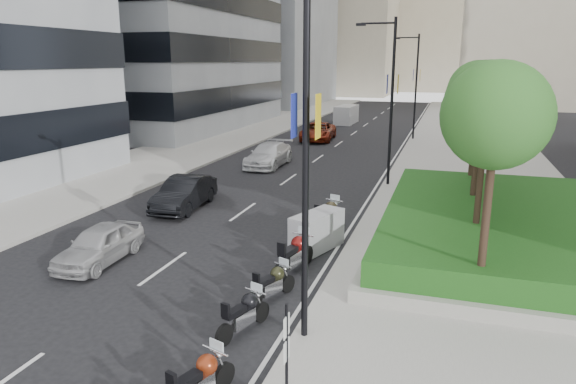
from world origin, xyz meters
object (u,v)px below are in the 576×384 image
at_px(car_b, 184,193).
at_px(delivery_van, 346,115).
at_px(motorcycle_2, 244,313).
at_px(motorcycle_5, 317,231).
at_px(motorcycle_1, 200,381).
at_px(car_c, 269,155).
at_px(parking_sign, 287,355).
at_px(motorcycle_6, 328,215).
at_px(lamp_post_1, 389,94).
at_px(lamp_post_2, 414,82).
at_px(car_d, 318,131).
at_px(motorcycle_4, 295,254).
at_px(car_a, 99,244).
at_px(lamp_post_0, 299,139).
at_px(motorcycle_3, 273,283).

relative_size(car_b, delivery_van, 0.96).
bearing_deg(motorcycle_2, motorcycle_5, 15.75).
height_order(motorcycle_1, car_c, car_c).
height_order(parking_sign, motorcycle_1, parking_sign).
xyz_separation_m(motorcycle_6, car_c, (-6.81, 11.79, 0.13)).
bearing_deg(car_c, motorcycle_2, -72.00).
relative_size(lamp_post_1, lamp_post_2, 1.00).
xyz_separation_m(car_d, delivery_van, (-0.10, 12.92, 0.13)).
xyz_separation_m(motorcycle_1, motorcycle_6, (-0.12, 11.66, 0.08)).
xyz_separation_m(motorcycle_6, car_d, (-6.54, 23.83, 0.16)).
height_order(motorcycle_2, delivery_van, delivery_van).
bearing_deg(motorcycle_4, delivery_van, 22.36).
distance_m(parking_sign, car_a, 10.45).
xyz_separation_m(lamp_post_1, car_c, (-8.10, 3.41, -4.31)).
height_order(lamp_post_0, parking_sign, lamp_post_0).
bearing_deg(lamp_post_0, parking_sign, -77.67).
bearing_deg(lamp_post_1, motorcycle_2, -94.70).
bearing_deg(lamp_post_0, motorcycle_3, 125.58).
distance_m(motorcycle_3, car_d, 31.25).
xyz_separation_m(motorcycle_4, car_a, (-6.70, -1.20, 0.02)).
bearing_deg(motorcycle_5, car_b, 85.19).
xyz_separation_m(lamp_post_2, delivery_van, (-7.93, 10.36, -4.15)).
distance_m(car_b, car_c, 10.75).
relative_size(motorcycle_4, car_a, 0.62).
bearing_deg(motorcycle_5, lamp_post_0, -149.62).
distance_m(motorcycle_5, car_b, 8.07).
distance_m(motorcycle_1, motorcycle_2, 2.94).
distance_m(motorcycle_2, motorcycle_3, 1.98).
relative_size(car_b, car_d, 0.81).
relative_size(motorcycle_3, motorcycle_6, 0.80).
bearing_deg(lamp_post_0, motorcycle_5, 100.34).
relative_size(motorcycle_1, motorcycle_2, 1.02).
bearing_deg(lamp_post_1, car_b, -139.09).
xyz_separation_m(car_c, delivery_van, (0.17, 24.95, 0.16)).
bearing_deg(car_d, delivery_van, 85.70).
height_order(lamp_post_1, car_b, lamp_post_1).
relative_size(lamp_post_1, motorcycle_5, 3.59).
xyz_separation_m(motorcycle_5, car_c, (-6.96, 14.14, 0.05)).
xyz_separation_m(lamp_post_0, motorcycle_5, (-1.14, 6.27, -4.36)).
xyz_separation_m(lamp_post_2, car_b, (-8.47, -25.34, -4.31)).
distance_m(motorcycle_2, car_b, 12.06).
relative_size(motorcycle_1, delivery_van, 0.42).
relative_size(motorcycle_4, car_c, 0.45).
xyz_separation_m(motorcycle_4, car_d, (-6.52, 28.44, 0.15)).
xyz_separation_m(lamp_post_2, motorcycle_3, (-1.34, -33.13, -4.54)).
relative_size(parking_sign, car_d, 0.44).
distance_m(motorcycle_5, car_a, 7.69).
height_order(motorcycle_4, motorcycle_5, motorcycle_5).
bearing_deg(car_d, lamp_post_1, -67.87).
bearing_deg(lamp_post_0, car_d, 103.57).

